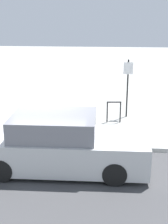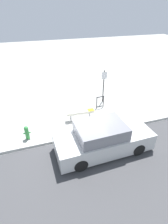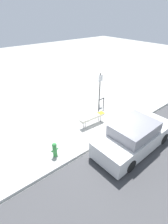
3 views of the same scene
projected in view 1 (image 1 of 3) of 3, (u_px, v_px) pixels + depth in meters
ground_plane at (44, 147)px, 9.74m from camera, size 60.00×60.00×0.00m
curb at (44, 145)px, 9.72m from camera, size 60.00×0.20×0.13m
bench at (66, 117)px, 11.01m from camera, size 1.68×0.41×0.59m
bike_rack at (114, 110)px, 11.81m from camera, size 0.55×0.10×0.83m
sign_post at (128, 83)px, 12.18m from camera, size 0.36×0.08×2.30m
parked_car_near at (60, 145)px, 8.26m from camera, size 4.53×1.86×1.50m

